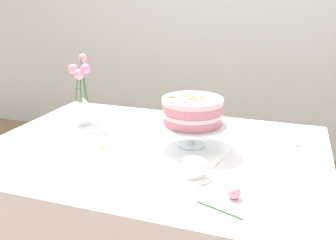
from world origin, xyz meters
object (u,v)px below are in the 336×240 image
(dining_table, at_px, (151,169))
(fallen_rose, at_px, (233,193))
(cake_stand, at_px, (192,128))
(flower_vase, at_px, (82,98))
(layer_cake, at_px, (192,111))
(teacup, at_px, (194,170))

(dining_table, bearing_deg, fallen_rose, -36.02)
(dining_table, relative_size, fallen_rose, 9.44)
(dining_table, xyz_separation_m, cake_stand, (0.15, 0.08, 0.17))
(cake_stand, xyz_separation_m, flower_vase, (-0.58, 0.11, 0.05))
(flower_vase, bearing_deg, layer_cake, -10.38)
(flower_vase, bearing_deg, dining_table, -23.91)
(dining_table, height_order, flower_vase, flower_vase)
(fallen_rose, bearing_deg, dining_table, 143.98)
(cake_stand, xyz_separation_m, fallen_rose, (0.23, -0.36, -0.06))
(layer_cake, xyz_separation_m, flower_vase, (-0.58, 0.11, -0.02))
(teacup, distance_m, fallen_rose, 0.18)
(dining_table, relative_size, cake_stand, 4.83)
(teacup, xyz_separation_m, fallen_rose, (0.15, -0.10, -0.01))
(dining_table, height_order, teacup, teacup)
(dining_table, height_order, layer_cake, layer_cake)
(cake_stand, distance_m, teacup, 0.28)
(teacup, bearing_deg, cake_stand, 106.93)
(layer_cake, bearing_deg, dining_table, -151.10)
(teacup, bearing_deg, flower_vase, 150.76)
(cake_stand, xyz_separation_m, teacup, (0.08, -0.26, -0.06))
(layer_cake, xyz_separation_m, fallen_rose, (0.23, -0.36, -0.14))
(cake_stand, bearing_deg, dining_table, -151.08)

